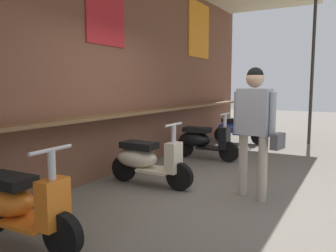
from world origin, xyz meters
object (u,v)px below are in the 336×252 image
Objects in this scene: scooter_blue at (237,128)px; scooter_orange at (16,204)px; shopper_with_handbag at (255,119)px; scooter_black at (202,140)px; scooter_cream at (146,160)px.

scooter_orange is at bearing -92.94° from scooter_blue.
scooter_black is at bearing 50.34° from shopper_with_handbag.
scooter_orange is at bearing -89.91° from scooter_black.
scooter_black is 2.26m from scooter_blue.
scooter_black is 2.58m from shopper_with_handbag.
scooter_cream is 1.00× the size of scooter_blue.
scooter_orange is 2.22m from scooter_cream.
scooter_blue is at bearing 31.48° from shopper_with_handbag.
scooter_cream is 0.80× the size of shopper_with_handbag.
scooter_cream and scooter_blue have the same top height.
scooter_orange is 1.00× the size of scooter_black.
scooter_orange is 1.00× the size of scooter_blue.
scooter_blue is at bearing 87.73° from scooter_orange.
shopper_with_handbag is at bearing -50.21° from scooter_black.
scooter_black is (4.33, 0.00, 0.00)m from scooter_orange.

